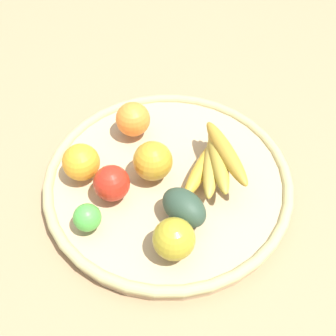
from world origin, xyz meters
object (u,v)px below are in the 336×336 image
(apple_1, at_px, (153,161))
(banana_bunch, at_px, (215,160))
(avocado, at_px, (184,207))
(lime_0, at_px, (87,218))
(apple_2, at_px, (112,183))
(orange_1, at_px, (81,162))
(apple_0, at_px, (174,239))
(orange_0, at_px, (133,119))

(apple_1, xyz_separation_m, banana_bunch, (0.06, -0.10, -0.00))
(avocado, height_order, lime_0, avocado)
(apple_2, distance_m, lime_0, 0.08)
(orange_1, relative_size, apple_1, 0.94)
(orange_1, distance_m, apple_0, 0.23)
(banana_bunch, relative_size, apple_0, 2.39)
(apple_1, bearing_deg, banana_bunch, -60.01)
(apple_1, height_order, avocado, apple_1)
(apple_1, height_order, banana_bunch, apple_1)
(orange_1, relative_size, avocado, 0.80)
(lime_0, bearing_deg, apple_1, -15.61)
(apple_0, xyz_separation_m, lime_0, (-0.03, 0.15, -0.01))
(lime_0, bearing_deg, avocado, -56.25)
(apple_0, bearing_deg, avocado, 12.24)
(orange_1, bearing_deg, orange_0, -10.46)
(apple_1, xyz_separation_m, orange_0, (0.08, 0.09, -0.00))
(orange_1, xyz_separation_m, apple_2, (-0.01, -0.07, -0.00))
(apple_1, height_order, orange_0, apple_1)
(orange_1, bearing_deg, apple_1, -61.78)
(apple_2, relative_size, orange_0, 0.94)
(banana_bunch, bearing_deg, orange_0, 83.25)
(apple_2, distance_m, apple_1, 0.09)
(avocado, distance_m, apple_0, 0.07)
(avocado, height_order, banana_bunch, banana_bunch)
(apple_2, relative_size, apple_1, 0.89)
(orange_1, relative_size, lime_0, 1.43)
(apple_2, bearing_deg, apple_1, -28.36)
(avocado, distance_m, banana_bunch, 0.12)
(apple_1, bearing_deg, orange_1, 118.22)
(apple_0, xyz_separation_m, orange_0, (0.20, 0.20, -0.00))
(orange_1, height_order, banana_bunch, same)
(apple_1, bearing_deg, apple_0, -139.16)
(apple_2, bearing_deg, orange_0, 17.50)
(avocado, xyz_separation_m, apple_0, (-0.06, -0.01, 0.01))
(apple_1, xyz_separation_m, lime_0, (-0.15, 0.04, -0.01))
(avocado, xyz_separation_m, orange_0, (0.14, 0.18, 0.01))
(avocado, distance_m, orange_0, 0.23)
(apple_1, bearing_deg, orange_0, 48.56)
(apple_2, xyz_separation_m, avocado, (0.02, -0.13, -0.00))
(lime_0, bearing_deg, apple_2, -1.02)
(orange_1, bearing_deg, apple_2, -100.24)
(apple_2, bearing_deg, lime_0, 178.98)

